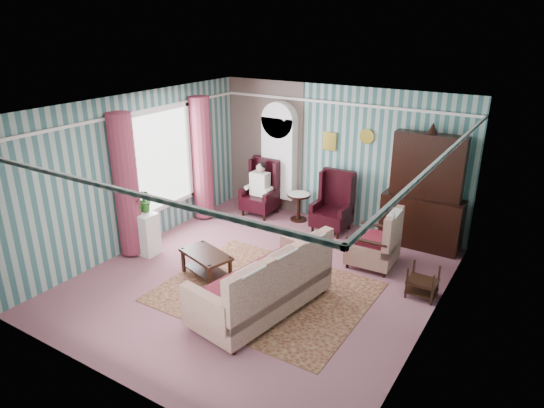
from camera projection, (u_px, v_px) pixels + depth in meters
The scene contains 17 objects.
floor at pixel (260, 279), 8.21m from camera, with size 6.00×6.00×0.00m, color #814B58.
room_shell at pixel (233, 157), 7.94m from camera, with size 5.53×6.02×2.91m.
bookcase at pixel (279, 164), 10.73m from camera, with size 0.80×0.28×2.24m, color silver.
dresser_hutch at pixel (425, 188), 9.01m from camera, with size 1.50×0.56×2.36m, color black.
wingback_left at pixel (260, 188), 10.72m from camera, with size 0.76×0.80×1.25m, color black.
wingback_right at pixel (332, 203), 9.86m from camera, with size 0.76×0.80×1.25m, color black.
seated_woman at pixel (260, 189), 10.73m from camera, with size 0.44×0.40×1.18m, color silver, non-canonical shape.
round_side_table at pixel (299, 207), 10.51m from camera, with size 0.50×0.50×0.60m, color black.
nest_table at pixel (423, 281), 7.61m from camera, with size 0.45×0.38×0.54m, color black.
plant_stand at pixel (143, 233), 9.02m from camera, with size 0.55×0.35×0.80m, color white.
rug at pixel (266, 292), 7.83m from camera, with size 3.20×2.60×0.01m, color #4A181B.
sofa at pixel (261, 279), 7.16m from camera, with size 2.27×1.02×1.08m, color beige.
floral_armchair at pixel (373, 239), 8.53m from camera, with size 0.89×0.72×1.00m, color #C4B798.
coffee_table at pixel (206, 265), 8.21m from camera, with size 0.92×0.51×0.45m, color black.
potted_plant_a at pixel (136, 203), 8.76m from camera, with size 0.37×0.32×0.42m, color #1B541A.
potted_plant_b at pixel (146, 201), 8.84m from camera, with size 0.24×0.19×0.44m, color #1D4E18.
potted_plant_c at pixel (143, 201), 8.90m from camera, with size 0.21×0.21×0.38m, color #29561A.
Camera 1 is at (3.98, -6.01, 4.15)m, focal length 32.00 mm.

